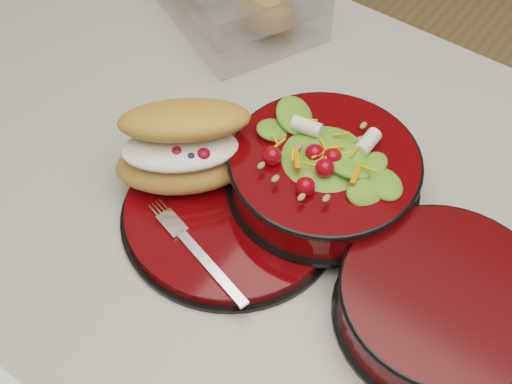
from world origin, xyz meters
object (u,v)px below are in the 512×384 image
Objects in this scene: island_counter at (302,377)px; extra_bowl at (443,302)px; fork at (199,253)px; dinner_plate at (232,212)px; salad_bowl at (324,167)px; croissant at (184,147)px.

island_counter is 5.55× the size of extra_bowl.
fork is (-0.07, -0.14, 0.47)m from island_counter.
salad_bowl is (0.07, 0.09, 0.04)m from dinner_plate.
island_counter is 0.47m from dinner_plate.
extra_bowl is at bearing -13.38° from island_counter.
extra_bowl is at bearing -18.39° from salad_bowl.
dinner_plate is 1.15× the size of extra_bowl.
salad_bowl reaches higher than dinner_plate.
extra_bowl is at bearing 5.53° from dinner_plate.
salad_bowl is 1.01× the size of extra_bowl.
croissant is (-0.14, -0.08, 0.01)m from salad_bowl.
dinner_plate is (-0.08, -0.07, 0.46)m from island_counter.
salad_bowl is 0.20m from extra_bowl.
fork is (0.01, -0.07, 0.01)m from dinner_plate.
island_counter is 0.50m from salad_bowl.
croissant is 0.79× the size of extra_bowl.
fork is at bearing -109.36° from salad_bowl.
salad_bowl is 1.27× the size of croissant.
dinner_plate is 0.12m from salad_bowl.
island_counter is at bearing -11.51° from fork.
salad_bowl is 0.17m from fork.
croissant is at bearing -151.07° from salad_bowl.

